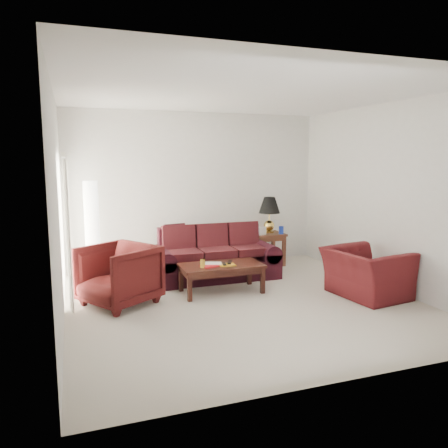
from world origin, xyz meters
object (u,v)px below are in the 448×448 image
at_px(armchair_left, 118,275).
at_px(coffee_table, 221,278).
at_px(sofa, 215,254).
at_px(floor_lamp, 92,230).
at_px(armchair_right, 366,273).
at_px(end_table, 268,249).

xyz_separation_m(armchair_left, coffee_table, (1.60, 0.06, -0.21)).
relative_size(sofa, floor_lamp, 1.25).
distance_m(sofa, floor_lamp, 2.17).
xyz_separation_m(floor_lamp, coffee_table, (1.87, -1.44, -0.65)).
distance_m(floor_lamp, armchair_right, 4.60).
bearing_deg(coffee_table, end_table, 28.64).
bearing_deg(coffee_table, armchair_right, -40.41).
xyz_separation_m(sofa, coffee_table, (-0.16, -0.80, -0.22)).
distance_m(sofa, armchair_left, 1.96).
bearing_deg(sofa, armchair_left, -154.81).
height_order(end_table, armchair_left, armchair_left).
distance_m(end_table, coffee_table, 2.08).
bearing_deg(armchair_right, armchair_left, 68.81).
xyz_separation_m(sofa, armchair_right, (1.87, -1.73, -0.08)).
relative_size(floor_lamp, armchair_right, 1.55).
bearing_deg(armchair_right, floor_lamp, 51.03).
bearing_deg(armchair_left, sofa, 82.87).
relative_size(end_table, armchair_left, 0.66).
bearing_deg(coffee_table, armchair_left, 166.52).
relative_size(floor_lamp, armchair_left, 1.81).
distance_m(sofa, end_table, 1.48).
xyz_separation_m(end_table, coffee_table, (-1.48, -1.45, -0.09)).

